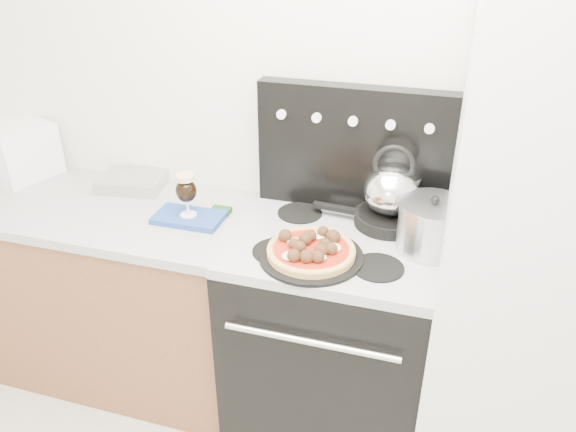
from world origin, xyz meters
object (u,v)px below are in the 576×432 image
at_px(stove_body, 331,338).
at_px(stock_pot, 432,227).
at_px(toaster_oven, 10,149).
at_px(pizza, 311,249).
at_px(oven_mitt, 189,218).
at_px(beer_glass, 187,195).
at_px(pizza_pan, 311,256).
at_px(tea_kettle, 392,186).
at_px(base_cabinet, 101,291).
at_px(fridge, 539,266).
at_px(skillet, 389,219).

bearing_deg(stove_body, stock_pot, 4.98).
xyz_separation_m(toaster_oven, pizza, (1.54, -0.35, -0.07)).
height_order(oven_mitt, beer_glass, beer_glass).
bearing_deg(pizza_pan, beer_glass, 164.27).
bearing_deg(pizza, stock_pot, 24.45).
height_order(stove_body, tea_kettle, tea_kettle).
height_order(stove_body, pizza_pan, pizza_pan).
bearing_deg(tea_kettle, stock_pot, -44.61).
bearing_deg(beer_glass, base_cabinet, 177.67).
height_order(base_cabinet, pizza_pan, pizza_pan).
relative_size(stove_body, oven_mitt, 3.21).
relative_size(fridge, skillet, 7.17).
xyz_separation_m(beer_glass, pizza, (0.55, -0.15, -0.06)).
bearing_deg(pizza, toaster_oven, 167.27).
distance_m(fridge, toaster_oven, 2.30).
xyz_separation_m(stove_body, pizza, (-0.06, -0.15, 0.51)).
bearing_deg(base_cabinet, fridge, -1.59).
relative_size(base_cabinet, skillet, 5.47).
relative_size(beer_glass, stock_pot, 0.75).
relative_size(stove_body, pizza_pan, 2.38).
bearing_deg(stock_pot, fridge, -8.51).
height_order(toaster_oven, beer_glass, toaster_oven).
distance_m(toaster_oven, pizza_pan, 1.58).
distance_m(fridge, pizza_pan, 0.77).
relative_size(toaster_oven, pizza_pan, 1.03).
xyz_separation_m(beer_glass, stock_pot, (0.94, 0.02, -0.01)).
xyz_separation_m(beer_glass, pizza_pan, (0.55, -0.15, -0.09)).
bearing_deg(oven_mitt, pizza_pan, -15.73).
relative_size(fridge, beer_glass, 10.57).
xyz_separation_m(fridge, toaster_oven, (-2.29, 0.22, 0.07)).
bearing_deg(toaster_oven, beer_glass, 4.77).
bearing_deg(pizza, oven_mitt, 164.27).
xyz_separation_m(fridge, pizza_pan, (-0.76, -0.12, -0.02)).
height_order(pizza, stock_pot, stock_pot).
distance_m(oven_mitt, skillet, 0.79).
bearing_deg(pizza, pizza_pan, 180.00).
bearing_deg(beer_glass, stock_pot, 1.52).
relative_size(beer_glass, tea_kettle, 0.77).
bearing_deg(stove_body, beer_glass, 179.57).
xyz_separation_m(base_cabinet, beer_glass, (0.50, -0.02, 0.58)).
relative_size(tea_kettle, stock_pot, 0.98).
xyz_separation_m(base_cabinet, pizza, (1.05, -0.17, 0.52)).
xyz_separation_m(fridge, tea_kettle, (-0.53, 0.19, 0.13)).
bearing_deg(skillet, pizza_pan, -125.89).
distance_m(beer_glass, stock_pot, 0.94).
distance_m(stove_body, oven_mitt, 0.76).
xyz_separation_m(toaster_oven, skillet, (1.76, -0.03, -0.08)).
xyz_separation_m(stove_body, pizza_pan, (-0.06, -0.15, 0.49)).
xyz_separation_m(toaster_oven, tea_kettle, (1.76, -0.03, 0.07)).
relative_size(base_cabinet, toaster_oven, 3.82).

